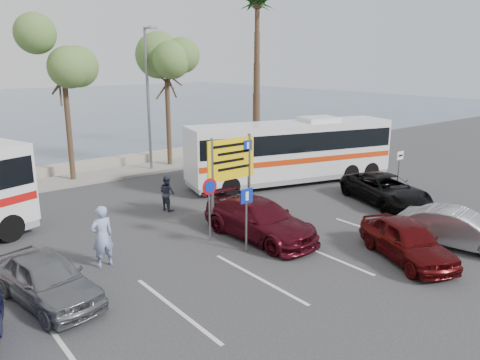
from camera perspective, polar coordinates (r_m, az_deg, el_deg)
ground at (r=15.87m, az=3.18°, el=-9.39°), size 120.00×120.00×0.00m
kerb_strip at (r=27.37m, az=-16.68°, el=0.46°), size 44.00×2.40×0.15m
seawall at (r=29.15m, az=-18.20°, el=1.63°), size 48.00×0.80×0.60m
tree_mid at (r=26.12m, az=-20.88°, el=14.09°), size 3.20×3.20×8.00m
tree_right at (r=28.58m, az=-8.99°, el=13.81°), size 3.20×3.20×7.40m
palm_tree at (r=32.81m, az=2.12°, el=20.51°), size 4.80×4.80×11.20m
street_lamp_right at (r=27.49m, az=-11.11°, el=10.42°), size 0.45×1.15×8.01m
direction_sign at (r=18.07m, az=-1.07°, el=1.73°), size 2.20×0.12×3.60m
sign_no_stop at (r=16.74m, az=-3.73°, el=-2.37°), size 0.60×0.08×2.35m
sign_parking at (r=15.78m, az=0.80°, el=-3.79°), size 0.50×0.07×2.25m
sign_taxi at (r=23.59m, az=18.81°, el=1.47°), size 0.50×0.07×2.20m
lane_markings at (r=14.51m, az=2.42°, el=-11.77°), size 12.02×4.20×0.01m
coach_bus_right at (r=24.87m, az=6.21°, el=3.23°), size 11.32×5.19×3.46m
car_silver_a at (r=13.92m, az=-22.50°, el=-11.05°), size 2.26×4.21×1.36m
car_maroon at (r=17.27m, az=2.38°, el=-4.82°), size 2.26×5.00×1.42m
car_red at (r=16.38m, az=19.69°, el=-6.95°), size 3.00×4.24×1.34m
suv_black at (r=22.36m, az=17.31°, el=-1.11°), size 3.63×5.23×1.33m
car_silver_b at (r=18.17m, az=25.08°, el=-5.41°), size 2.31×4.25×1.33m
pedestrian_near at (r=15.47m, az=-16.45°, el=-6.61°), size 0.75×0.51×2.02m
pedestrian_far at (r=20.62m, az=-8.88°, el=-1.57°), size 0.71×0.85×1.55m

